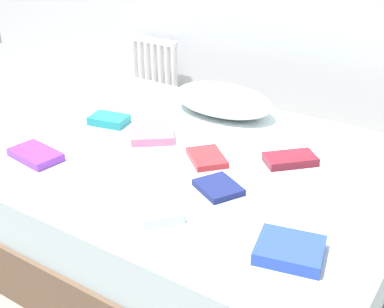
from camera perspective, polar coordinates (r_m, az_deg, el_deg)
The scene contains 12 objects.
ground_plane at distance 2.58m, azimuth -0.62°, elevation -9.96°, with size 8.00×8.00×0.00m, color #9E998E.
bed at distance 2.44m, azimuth -0.65°, elevation -5.32°, with size 2.00×1.50×0.50m.
radiator at distance 3.87m, azimuth -4.22°, elevation 8.91°, with size 0.41×0.04×0.54m.
pillow at distance 2.74m, azimuth 3.42°, elevation 6.07°, with size 0.57×0.33×0.16m, color white.
textbook_red at distance 2.26m, azimuth 1.62°, elevation -0.44°, with size 0.20×0.14×0.03m, color red.
textbook_purple at distance 2.38m, azimuth -17.11°, elevation -0.07°, with size 0.24×0.14×0.04m, color purple.
textbook_teal at distance 2.66m, azimuth -9.28°, elevation 3.80°, with size 0.19×0.13×0.04m, color teal.
textbook_pink at distance 2.47m, azimuth -4.49°, elevation 2.17°, with size 0.20×0.19×0.04m, color pink.
textbook_maroon at distance 2.27m, azimuth 10.95°, elevation -0.60°, with size 0.22×0.12×0.04m, color maroon.
textbook_blue at distance 1.71m, azimuth 10.88°, elevation -10.53°, with size 0.21×0.18×0.05m, color #2847B7.
textbook_white at distance 1.89m, azimuth -3.74°, elevation -6.27°, with size 0.17×0.15×0.04m, color white.
textbook_navy at distance 2.04m, azimuth 2.97°, elevation -3.75°, with size 0.18×0.15×0.03m, color navy.
Camera 1 is at (1.16, -1.71, 1.55)m, focal length 47.62 mm.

